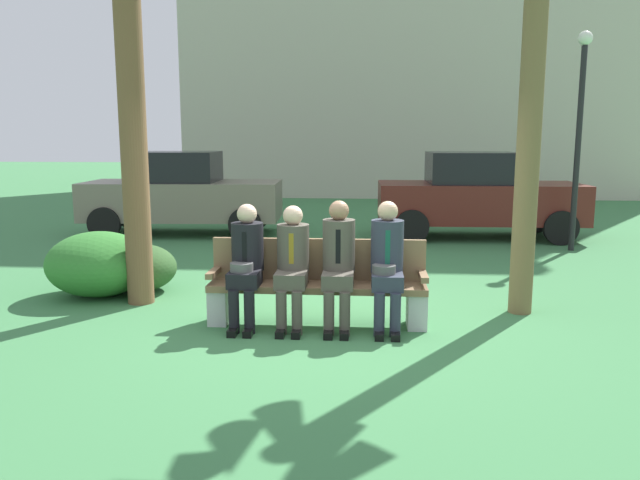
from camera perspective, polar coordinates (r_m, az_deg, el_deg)
ground_plane at (r=6.78m, az=0.07°, el=-7.56°), size 80.00×80.00×0.00m
park_bench at (r=6.65m, az=-0.22°, el=-4.01°), size 2.30×0.44×0.90m
seated_man_leftmost at (r=6.55m, az=-6.82°, el=-1.75°), size 0.34×0.72×1.29m
seated_man_centerleft at (r=6.48m, az=-2.57°, el=-1.85°), size 0.34×0.72×1.28m
seated_man_centerright at (r=6.44m, az=1.70°, el=-1.65°), size 0.34×0.72×1.33m
seated_man_rightmost at (r=6.44m, az=6.19°, el=-1.76°), size 0.34×0.72×1.33m
shrub_near_bench at (r=8.27m, az=-19.67°, el=-2.08°), size 1.30×1.19×0.81m
shrub_mid_lawn at (r=8.36m, az=-16.37°, el=-2.46°), size 0.99×0.91×0.62m
parked_car_near at (r=12.94m, az=-12.59°, el=4.20°), size 3.97×1.86×1.68m
parked_car_far at (r=12.58m, az=14.25°, el=3.99°), size 3.93×1.76×1.68m
street_lamp at (r=11.64m, az=22.77°, el=10.19°), size 0.24×0.24×3.72m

